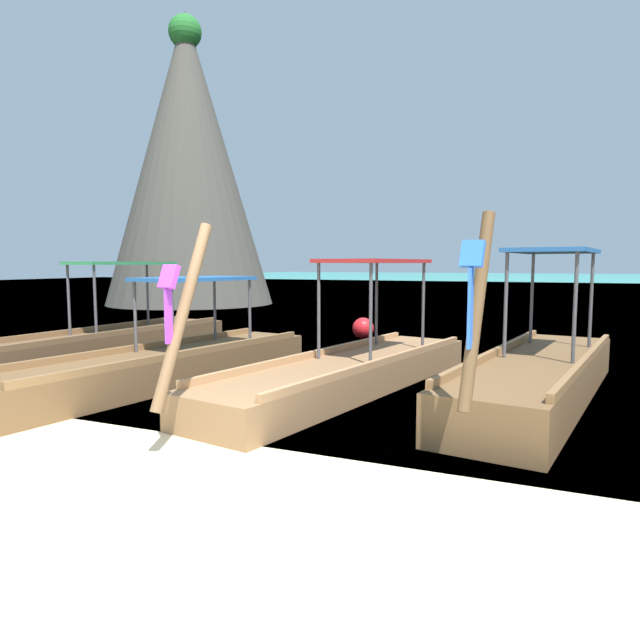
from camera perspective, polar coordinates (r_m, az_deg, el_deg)
name	(u,v)px	position (r m, az deg, el deg)	size (l,w,h in m)	color
ground	(173,484)	(5.24, -14.70, -15.80)	(120.00, 120.00, 0.00)	beige
sea_water	(535,282)	(65.11, 20.94, 3.63)	(120.00, 120.00, 0.00)	#2DB29E
longtail_boat_pink_ribbon	(91,346)	(11.53, -22.18, -2.49)	(1.42, 7.38, 2.61)	brown
longtail_boat_yellow_ribbon	(162,365)	(9.27, -15.70, -4.41)	(2.13, 6.47, 2.45)	brown
longtail_boat_violet_ribbon	(349,370)	(8.59, 2.96, -5.04)	(2.39, 6.81, 2.33)	olive
longtail_boat_blue_ribbon	(539,375)	(8.49, 21.27, -5.18)	(2.11, 6.36, 2.41)	brown
karst_rock	(185,167)	(28.40, -13.52, 14.79)	(8.11, 7.82, 13.55)	#47443D
mooring_buoy_near	(363,328)	(14.33, 4.39, -0.85)	(0.55, 0.55, 0.55)	red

